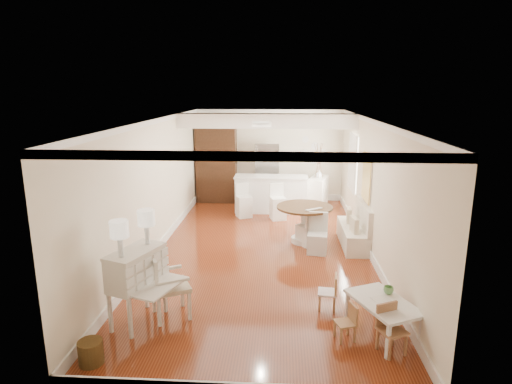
# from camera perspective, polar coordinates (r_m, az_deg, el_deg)

# --- Properties ---
(room) EXTENTS (9.00, 9.04, 2.82)m
(room) POSITION_cam_1_polar(r_m,az_deg,el_deg) (9.07, 1.23, 4.59)
(room) COLOR brown
(room) RESTS_ON ground
(secretary_bureau) EXTENTS (1.16, 1.17, 1.14)m
(secretary_bureau) POSITION_cam_1_polar(r_m,az_deg,el_deg) (6.66, -15.51, -12.03)
(secretary_bureau) COLOR white
(secretary_bureau) RESTS_ON ground
(gustavian_armchair) EXTENTS (0.78, 0.78, 1.01)m
(gustavian_armchair) POSITION_cam_1_polar(r_m,az_deg,el_deg) (6.74, -11.35, -12.10)
(gustavian_armchair) COLOR silver
(gustavian_armchair) RESTS_ON ground
(wicker_basket) EXTENTS (0.34, 0.34, 0.31)m
(wicker_basket) POSITION_cam_1_polar(r_m,az_deg,el_deg) (6.13, -21.17, -19.32)
(wicker_basket) COLOR #503819
(wicker_basket) RESTS_ON ground
(kids_table) EXTENTS (1.02, 1.23, 0.53)m
(kids_table) POSITION_cam_1_polar(r_m,az_deg,el_deg) (6.49, 16.47, -15.86)
(kids_table) COLOR silver
(kids_table) RESTS_ON ground
(kids_chair_a) EXTENTS (0.32, 0.32, 0.53)m
(kids_chair_a) POSITION_cam_1_polar(r_m,az_deg,el_deg) (6.28, 11.80, -16.66)
(kids_chair_a) COLOR #A3744A
(kids_chair_a) RESTS_ON ground
(kids_chair_b) EXTENTS (0.32, 0.32, 0.60)m
(kids_chair_b) POSITION_cam_1_polar(r_m,az_deg,el_deg) (6.98, 9.50, -12.98)
(kids_chair_b) COLOR #A6784B
(kids_chair_b) RESTS_ON ground
(kids_chair_c) EXTENTS (0.43, 0.43, 0.66)m
(kids_chair_c) POSITION_cam_1_polar(r_m,az_deg,el_deg) (6.13, 17.71, -17.11)
(kids_chair_c) COLOR #A26D49
(kids_chair_c) RESTS_ON ground
(banquette) EXTENTS (0.52, 1.60, 0.98)m
(banquette) POSITION_cam_1_polar(r_m,az_deg,el_deg) (9.71, 12.84, -4.20)
(banquette) COLOR silver
(banquette) RESTS_ON ground
(dining_table) EXTENTS (1.46, 1.46, 0.85)m
(dining_table) POSITION_cam_1_polar(r_m,az_deg,el_deg) (9.73, 6.44, -4.30)
(dining_table) COLOR #4F3119
(dining_table) RESTS_ON ground
(slip_chair_near) EXTENTS (0.46, 0.47, 0.85)m
(slip_chair_near) POSITION_cam_1_polar(r_m,az_deg,el_deg) (9.15, 8.20, -5.52)
(slip_chair_near) COLOR silver
(slip_chair_near) RESTS_ON ground
(slip_chair_far) EXTENTS (0.58, 0.59, 0.87)m
(slip_chair_far) POSITION_cam_1_polar(r_m,az_deg,el_deg) (9.61, 7.00, -4.48)
(slip_chair_far) COLOR white
(slip_chair_far) RESTS_ON ground
(breakfast_counter) EXTENTS (2.05, 0.65, 1.03)m
(breakfast_counter) POSITION_cam_1_polar(r_m,az_deg,el_deg) (12.08, 2.01, -0.25)
(breakfast_counter) COLOR white
(breakfast_counter) RESTS_ON ground
(bar_stool_left) EXTENTS (0.48, 0.48, 0.92)m
(bar_stool_left) POSITION_cam_1_polar(r_m,az_deg,el_deg) (11.57, -1.63, -1.15)
(bar_stool_left) COLOR silver
(bar_stool_left) RESTS_ON ground
(bar_stool_right) EXTENTS (0.47, 0.47, 0.95)m
(bar_stool_right) POSITION_cam_1_polar(r_m,az_deg,el_deg) (11.37, 2.95, -1.34)
(bar_stool_right) COLOR white
(bar_stool_right) RESTS_ON ground
(pantry_cabinet) EXTENTS (1.20, 0.60, 2.30)m
(pantry_cabinet) POSITION_cam_1_polar(r_m,az_deg,el_deg) (13.16, -5.27, 3.66)
(pantry_cabinet) COLOR #381E11
(pantry_cabinet) RESTS_ON ground
(fridge) EXTENTS (0.75, 0.65, 1.80)m
(fridge) POSITION_cam_1_polar(r_m,az_deg,el_deg) (13.02, 3.03, 2.48)
(fridge) COLOR silver
(fridge) RESTS_ON ground
(sideboard) EXTENTS (0.68, 1.04, 0.92)m
(sideboard) POSITION_cam_1_polar(r_m,az_deg,el_deg) (12.55, 8.24, -0.13)
(sideboard) COLOR silver
(sideboard) RESTS_ON ground
(pencil_cup) EXTENTS (0.15, 0.15, 0.11)m
(pencil_cup) POSITION_cam_1_polar(r_m,az_deg,el_deg) (6.58, 17.25, -12.39)
(pencil_cup) COLOR #65A35F
(pencil_cup) RESTS_ON kids_table
(branch_vase) EXTENTS (0.26, 0.26, 0.21)m
(branch_vase) POSITION_cam_1_polar(r_m,az_deg,el_deg) (12.47, 8.40, 2.43)
(branch_vase) COLOR white
(branch_vase) RESTS_ON sideboard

